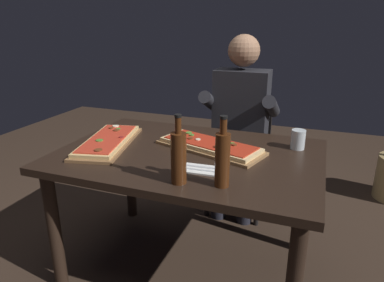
% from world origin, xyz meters
% --- Properties ---
extents(ground_plane, '(6.40, 6.40, 0.00)m').
position_xyz_m(ground_plane, '(0.00, 0.00, 0.00)').
color(ground_plane, '#38281E').
extents(dining_table, '(1.40, 0.96, 0.74)m').
position_xyz_m(dining_table, '(0.00, 0.00, 0.64)').
color(dining_table, black).
rests_on(dining_table, ground_plane).
extents(pizza_rectangular_front, '(0.65, 0.41, 0.05)m').
position_xyz_m(pizza_rectangular_front, '(0.09, 0.09, 0.76)').
color(pizza_rectangular_front, olive).
rests_on(pizza_rectangular_front, dining_table).
extents(pizza_rectangular_left, '(0.37, 0.62, 0.05)m').
position_xyz_m(pizza_rectangular_left, '(-0.48, -0.04, 0.76)').
color(pizza_rectangular_left, brown).
rests_on(pizza_rectangular_left, dining_table).
extents(wine_bottle_dark, '(0.06, 0.06, 0.31)m').
position_xyz_m(wine_bottle_dark, '(0.28, -0.32, 0.87)').
color(wine_bottle_dark, '#47230F').
rests_on(wine_bottle_dark, dining_table).
extents(oil_bottle_amber, '(0.07, 0.07, 0.31)m').
position_xyz_m(oil_bottle_amber, '(0.09, -0.36, 0.86)').
color(oil_bottle_amber, '#47230F').
rests_on(oil_bottle_amber, dining_table).
extents(tumbler_near_camera, '(0.08, 0.08, 0.11)m').
position_xyz_m(tumbler_near_camera, '(0.55, 0.27, 0.79)').
color(tumbler_near_camera, silver).
rests_on(tumbler_near_camera, dining_table).
extents(napkin_cutlery_set, '(0.19, 0.12, 0.01)m').
position_xyz_m(napkin_cutlery_set, '(0.14, -0.20, 0.74)').
color(napkin_cutlery_set, white).
rests_on(napkin_cutlery_set, dining_table).
extents(diner_chair, '(0.44, 0.44, 0.87)m').
position_xyz_m(diner_chair, '(0.11, 0.86, 0.49)').
color(diner_chair, black).
rests_on(diner_chair, ground_plane).
extents(seated_diner, '(0.53, 0.41, 1.33)m').
position_xyz_m(seated_diner, '(0.11, 0.74, 0.74)').
color(seated_diner, '#23232D').
rests_on(seated_diner, ground_plane).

